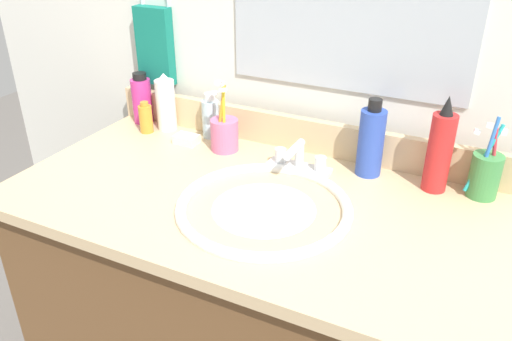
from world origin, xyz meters
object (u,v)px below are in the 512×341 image
(hand_towel, at_px, (155,46))
(cup_pink, at_px, (224,133))
(bottle_soap_pink, at_px, (142,99))
(cup_green, at_px, (485,174))
(bottle_oil_amber, at_px, (146,118))
(bottle_spray_red, at_px, (440,150))
(bottle_lotion_white, at_px, (166,103))
(bottle_gel_clear, at_px, (210,117))
(bottle_shampoo_blue, at_px, (371,141))
(soap_bar, at_px, (187,139))
(faucet, at_px, (298,161))

(hand_towel, relative_size, cup_pink, 1.16)
(bottle_soap_pink, bearing_deg, cup_green, -1.15)
(hand_towel, height_order, bottle_oil_amber, hand_towel)
(hand_towel, relative_size, bottle_spray_red, 0.97)
(bottle_spray_red, bearing_deg, bottle_lotion_white, 178.46)
(cup_green, bearing_deg, bottle_gel_clear, 178.92)
(bottle_soap_pink, bearing_deg, bottle_lotion_white, -8.11)
(bottle_shampoo_blue, bearing_deg, hand_towel, 173.45)
(cup_pink, height_order, soap_bar, cup_pink)
(bottle_soap_pink, distance_m, cup_pink, 0.32)
(bottle_shampoo_blue, xyz_separation_m, soap_bar, (-0.49, -0.05, -0.07))
(hand_towel, distance_m, bottle_shampoo_blue, 0.68)
(bottle_lotion_white, relative_size, bottle_shampoo_blue, 0.87)
(hand_towel, distance_m, cup_green, 0.94)
(soap_bar, bearing_deg, bottle_lotion_white, 149.74)
(bottle_lotion_white, bearing_deg, bottle_oil_amber, -131.39)
(bottle_spray_red, height_order, bottle_gel_clear, bottle_spray_red)
(bottle_soap_pink, height_order, cup_pink, cup_pink)
(hand_towel, distance_m, soap_bar, 0.30)
(faucet, distance_m, bottle_lotion_white, 0.45)
(bottle_soap_pink, height_order, soap_bar, bottle_soap_pink)
(bottle_shampoo_blue, distance_m, cup_green, 0.26)
(bottle_shampoo_blue, bearing_deg, cup_green, 1.74)
(faucet, height_order, bottle_spray_red, bottle_spray_red)
(bottle_gel_clear, relative_size, bottle_soap_pink, 0.85)
(bottle_gel_clear, xyz_separation_m, cup_pink, (0.08, -0.06, -0.01))
(cup_green, height_order, soap_bar, cup_green)
(bottle_soap_pink, bearing_deg, hand_towel, 60.80)
(bottle_spray_red, relative_size, cup_green, 1.19)
(bottle_shampoo_blue, bearing_deg, soap_bar, -174.40)
(bottle_lotion_white, xyz_separation_m, bottle_gel_clear, (0.14, 0.01, -0.02))
(bottle_oil_amber, distance_m, soap_bar, 0.15)
(hand_towel, xyz_separation_m, bottle_spray_red, (0.82, -0.08, -0.12))
(faucet, distance_m, bottle_spray_red, 0.33)
(bottle_oil_amber, distance_m, bottle_soap_pink, 0.09)
(faucet, bearing_deg, bottle_spray_red, 10.50)
(bottle_lotion_white, bearing_deg, faucet, -10.07)
(bottle_shampoo_blue, relative_size, soap_bar, 2.99)
(hand_towel, bearing_deg, faucet, -15.53)
(bottle_lotion_white, distance_m, bottle_oil_amber, 0.07)
(bottle_shampoo_blue, bearing_deg, bottle_lotion_white, 178.72)
(bottle_gel_clear, bearing_deg, cup_pink, -37.40)
(bottle_shampoo_blue, distance_m, soap_bar, 0.50)
(hand_towel, distance_m, bottle_lotion_white, 0.17)
(bottle_spray_red, bearing_deg, cup_green, 8.28)
(faucet, height_order, cup_pink, cup_pink)
(bottle_oil_amber, xyz_separation_m, cup_green, (0.90, 0.04, 0.01))
(bottle_oil_amber, xyz_separation_m, soap_bar, (0.15, -0.02, -0.03))
(faucet, relative_size, soap_bar, 2.50)
(hand_towel, height_order, soap_bar, hand_towel)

